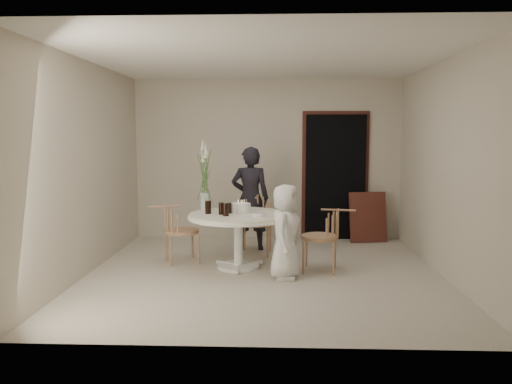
{
  "coord_description": "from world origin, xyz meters",
  "views": [
    {
      "loc": [
        0.14,
        -6.25,
        1.78
      ],
      "look_at": [
        -0.12,
        0.3,
        1.01
      ],
      "focal_mm": 35.0,
      "sensor_mm": 36.0,
      "label": 1
    }
  ],
  "objects_px": {
    "table": "(238,222)",
    "chair_left": "(173,225)",
    "flower_vase": "(205,177)",
    "girl": "(250,198)",
    "chair_far": "(257,216)",
    "chair_right": "(329,231)",
    "boy": "(285,232)",
    "birthday_cake": "(241,208)"
  },
  "relations": [
    {
      "from": "chair_left",
      "to": "birthday_cake",
      "type": "xyz_separation_m",
      "value": [
        0.94,
        -0.09,
        0.26
      ]
    },
    {
      "from": "chair_left",
      "to": "flower_vase",
      "type": "relative_size",
      "value": 0.83
    },
    {
      "from": "girl",
      "to": "boy",
      "type": "height_order",
      "value": "girl"
    },
    {
      "from": "chair_far",
      "to": "birthday_cake",
      "type": "relative_size",
      "value": 3.39
    },
    {
      "from": "chair_right",
      "to": "flower_vase",
      "type": "bearing_deg",
      "value": -94.76
    },
    {
      "from": "chair_far",
      "to": "flower_vase",
      "type": "xyz_separation_m",
      "value": [
        -0.69,
        -0.62,
        0.64
      ]
    },
    {
      "from": "chair_left",
      "to": "flower_vase",
      "type": "bearing_deg",
      "value": -102.47
    },
    {
      "from": "chair_far",
      "to": "chair_right",
      "type": "height_order",
      "value": "chair_far"
    },
    {
      "from": "chair_far",
      "to": "flower_vase",
      "type": "relative_size",
      "value": 0.88
    },
    {
      "from": "birthday_cake",
      "to": "table",
      "type": "bearing_deg",
      "value": -104.91
    },
    {
      "from": "girl",
      "to": "birthday_cake",
      "type": "bearing_deg",
      "value": 84.32
    },
    {
      "from": "girl",
      "to": "flower_vase",
      "type": "relative_size",
      "value": 1.62
    },
    {
      "from": "flower_vase",
      "to": "chair_right",
      "type": "bearing_deg",
      "value": -14.13
    },
    {
      "from": "chair_far",
      "to": "birthday_cake",
      "type": "distance_m",
      "value": 0.83
    },
    {
      "from": "boy",
      "to": "girl",
      "type": "bearing_deg",
      "value": 30.65
    },
    {
      "from": "chair_far",
      "to": "girl",
      "type": "height_order",
      "value": "girl"
    },
    {
      "from": "chair_right",
      "to": "birthday_cake",
      "type": "bearing_deg",
      "value": -93.24
    },
    {
      "from": "chair_far",
      "to": "chair_right",
      "type": "xyz_separation_m",
      "value": [
        0.97,
        -1.04,
        -0.02
      ]
    },
    {
      "from": "chair_left",
      "to": "boy",
      "type": "distance_m",
      "value": 1.66
    },
    {
      "from": "chair_left",
      "to": "girl",
      "type": "distance_m",
      "value": 1.37
    },
    {
      "from": "chair_right",
      "to": "boy",
      "type": "bearing_deg",
      "value": -51.6
    },
    {
      "from": "table",
      "to": "flower_vase",
      "type": "xyz_separation_m",
      "value": [
        -0.48,
        0.27,
        0.58
      ]
    },
    {
      "from": "chair_left",
      "to": "flower_vase",
      "type": "distance_m",
      "value": 0.8
    },
    {
      "from": "table",
      "to": "boy",
      "type": "relative_size",
      "value": 1.14
    },
    {
      "from": "chair_far",
      "to": "girl",
      "type": "relative_size",
      "value": 0.54
    },
    {
      "from": "flower_vase",
      "to": "boy",
      "type": "bearing_deg",
      "value": -34.01
    },
    {
      "from": "flower_vase",
      "to": "girl",
      "type": "bearing_deg",
      "value": 54.4
    },
    {
      "from": "chair_right",
      "to": "chair_far",
      "type": "bearing_deg",
      "value": -127.51
    },
    {
      "from": "chair_right",
      "to": "chair_left",
      "type": "bearing_deg",
      "value": -90.02
    },
    {
      "from": "boy",
      "to": "chair_left",
      "type": "bearing_deg",
      "value": 78.99
    },
    {
      "from": "chair_far",
      "to": "girl",
      "type": "xyz_separation_m",
      "value": [
        -0.11,
        0.19,
        0.24
      ]
    },
    {
      "from": "chair_left",
      "to": "boy",
      "type": "relative_size",
      "value": 0.7
    },
    {
      "from": "table",
      "to": "chair_left",
      "type": "distance_m",
      "value": 0.93
    },
    {
      "from": "girl",
      "to": "chair_far",
      "type": "bearing_deg",
      "value": 117.36
    },
    {
      "from": "table",
      "to": "chair_far",
      "type": "relative_size",
      "value": 1.54
    },
    {
      "from": "chair_far",
      "to": "flower_vase",
      "type": "distance_m",
      "value": 1.12
    },
    {
      "from": "girl",
      "to": "birthday_cake",
      "type": "xyz_separation_m",
      "value": [
        -0.07,
        -0.97,
        -0.0
      ]
    },
    {
      "from": "table",
      "to": "chair_right",
      "type": "xyz_separation_m",
      "value": [
        1.18,
        -0.15,
        -0.08
      ]
    },
    {
      "from": "table",
      "to": "girl",
      "type": "xyz_separation_m",
      "value": [
        0.1,
        1.09,
        0.18
      ]
    },
    {
      "from": "chair_right",
      "to": "girl",
      "type": "xyz_separation_m",
      "value": [
        -1.08,
        1.23,
        0.26
      ]
    },
    {
      "from": "chair_right",
      "to": "birthday_cake",
      "type": "distance_m",
      "value": 1.21
    },
    {
      "from": "chair_far",
      "to": "birthday_cake",
      "type": "xyz_separation_m",
      "value": [
        -0.18,
        -0.78,
        0.23
      ]
    }
  ]
}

